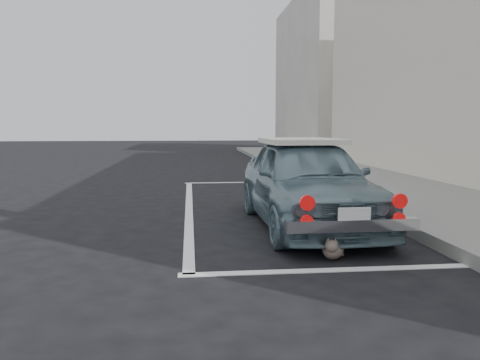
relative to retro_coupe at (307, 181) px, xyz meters
name	(u,v)px	position (x,y,z in m)	size (l,w,h in m)	color
ground	(275,257)	(-0.70, -1.48, -0.62)	(80.00, 80.00, 0.00)	black
sidewalk	(457,210)	(2.50, 0.52, -0.54)	(2.80, 40.00, 0.15)	slate
building_far	(325,76)	(5.65, 18.52, 3.38)	(3.50, 10.00, 8.00)	#AFA89F
pline_rear	(337,270)	(-0.20, -1.98, -0.61)	(3.00, 0.12, 0.01)	silver
pline_front	(247,182)	(-0.20, 5.02, -0.61)	(3.00, 0.12, 0.01)	silver
pline_side	(189,208)	(-1.60, 1.52, -0.61)	(0.12, 7.00, 0.01)	silver
retro_coupe	(307,181)	(0.00, 0.00, 0.00)	(1.50, 3.61, 1.22)	slate
cat	(333,248)	(-0.13, -1.62, -0.50)	(0.33, 0.45, 0.26)	#6E6153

